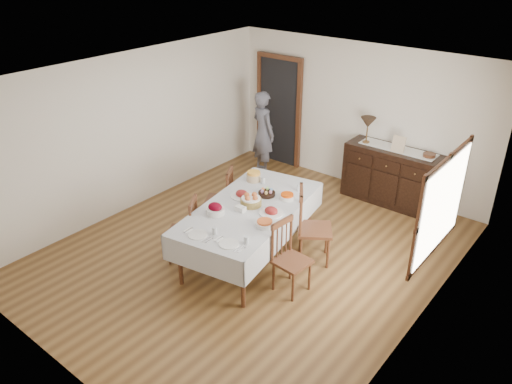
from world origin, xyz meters
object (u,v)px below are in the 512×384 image
Objects in this scene: chair_left_far at (222,197)px; table_lamp at (368,123)px; chair_right_near at (289,256)px; sideboard at (392,176)px; person at (263,130)px; dining_table at (250,213)px; chair_right_far at (311,225)px; chair_left_near at (185,229)px.

table_lamp is (1.21, 2.38, 0.84)m from chair_left_far.
chair_right_near is 3.08m from sideboard.
table_lamp reaches higher than chair_right_near.
chair_right_near is 2.15× the size of table_lamp.
chair_right_near reaches higher than sideboard.
person is at bearing 48.93° from chair_right_near.
sideboard is at bearing 6.15° from chair_right_near.
dining_table is 2.59× the size of chair_right_near.
person reaches higher than chair_right_near.
chair_right_near is at bearing 151.96° from person.
dining_table is at bearing 143.12° from person.
chair_right_far is (0.72, 0.47, -0.16)m from dining_table.
sideboard is (-0.02, 3.08, -0.00)m from chair_right_near.
chair_left_near is 0.86× the size of chair_right_far.
chair_right_far is 2.48m from table_lamp.
chair_left_far reaches higher than sideboard.
person is at bearing 171.39° from chair_left_far.
chair_left_far is 0.60× the size of sideboard.
chair_left_far is (-0.23, 1.01, 0.01)m from chair_left_near.
person is (-0.99, 3.05, 0.38)m from chair_left_near.
person is (-1.67, 2.44, 0.14)m from dining_table.
person is at bearing -170.13° from table_lamp.
chair_left_far is at bearing 57.63° from chair_right_far.
chair_left_far is at bearing -116.99° from table_lamp.
chair_right_near is (0.86, -0.26, -0.23)m from dining_table.
table_lamp is (0.99, 3.39, 0.85)m from chair_left_near.
table_lamp reaches higher than chair_right_far.
table_lamp is at bearing -151.35° from person.
person reaches higher than chair_left_near.
chair_right_near is 0.74m from chair_right_far.
dining_table is at bearing -96.34° from table_lamp.
person reaches higher than dining_table.
table_lamp reaches higher than chair_left_near.
sideboard is at bearing -152.55° from person.
chair_left_far is at bearing -125.80° from sideboard.
person reaches higher than sideboard.
dining_table is 0.87m from chair_right_far.
dining_table is 2.27× the size of chair_right_far.
person is (-2.51, -0.38, 0.37)m from sideboard.
chair_right_near is at bearing 70.98° from chair_left_near.
chair_left_near is 0.56× the size of person.
table_lamp is at bearing -24.52° from chair_right_far.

